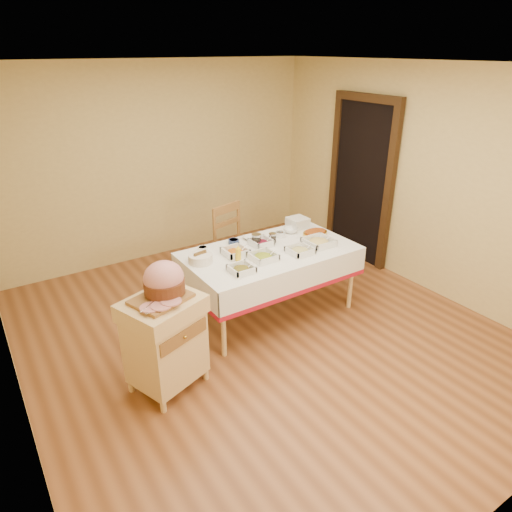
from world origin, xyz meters
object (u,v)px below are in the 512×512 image
(butcher_cart, at_px, (165,339))
(dining_chair, at_px, (236,248))
(plate_stack, at_px, (298,223))
(bread_basket, at_px, (200,258))
(ham_on_board, at_px, (164,283))
(mustard_bottle, at_px, (238,254))
(preserve_jar_right, at_px, (273,238))
(brass_platter, at_px, (315,233))
(dining_table, at_px, (270,264))
(preserve_jar_left, at_px, (256,241))

(butcher_cart, xyz_separation_m, dining_chair, (1.43, 1.21, 0.05))
(plate_stack, bearing_deg, bread_basket, -170.36)
(ham_on_board, relative_size, mustard_bottle, 2.76)
(butcher_cart, bearing_deg, dining_chair, 40.26)
(butcher_cart, relative_size, preserve_jar_right, 7.85)
(plate_stack, height_order, brass_platter, plate_stack)
(dining_table, bearing_deg, dining_chair, 90.28)
(dining_table, bearing_deg, ham_on_board, -160.74)
(dining_table, distance_m, brass_platter, 0.72)
(dining_table, distance_m, butcher_cart, 1.53)
(butcher_cart, bearing_deg, preserve_jar_right, 23.20)
(mustard_bottle, xyz_separation_m, plate_stack, (1.08, 0.42, -0.02))
(dining_table, height_order, preserve_jar_left, preserve_jar_left)
(ham_on_board, height_order, plate_stack, ham_on_board)
(ham_on_board, relative_size, plate_stack, 2.18)
(dining_chair, bearing_deg, preserve_jar_right, -74.82)
(preserve_jar_left, bearing_deg, dining_chair, 84.33)
(dining_table, bearing_deg, butcher_cart, -160.00)
(dining_table, height_order, ham_on_board, ham_on_board)
(preserve_jar_right, height_order, mustard_bottle, mustard_bottle)
(ham_on_board, xyz_separation_m, preserve_jar_right, (1.53, 0.64, -0.19))
(dining_chair, distance_m, plate_stack, 0.79)
(ham_on_board, bearing_deg, plate_stack, 22.73)
(dining_chair, distance_m, bread_basket, 0.97)
(preserve_jar_left, bearing_deg, brass_platter, -7.06)
(dining_table, xyz_separation_m, mustard_bottle, (-0.42, -0.04, 0.24))
(butcher_cart, bearing_deg, ham_on_board, 38.03)
(dining_chair, relative_size, bread_basket, 4.29)
(plate_stack, distance_m, brass_platter, 0.29)
(dining_chair, height_order, mustard_bottle, dining_chair)
(mustard_bottle, bearing_deg, preserve_jar_right, 19.29)
(preserve_jar_left, height_order, brass_platter, preserve_jar_left)
(preserve_jar_left, distance_m, plate_stack, 0.74)
(dining_chair, xyz_separation_m, preserve_jar_right, (0.15, -0.54, 0.27))
(plate_stack, bearing_deg, dining_table, -150.55)
(ham_on_board, relative_size, preserve_jar_left, 3.48)
(brass_platter, bearing_deg, preserve_jar_right, 172.96)
(dining_table, xyz_separation_m, butcher_cart, (-1.44, -0.52, -0.11))
(dining_chair, relative_size, brass_platter, 3.36)
(mustard_bottle, relative_size, plate_stack, 0.79)
(dining_table, relative_size, preserve_jar_left, 13.43)
(preserve_jar_right, relative_size, mustard_bottle, 0.64)
(mustard_bottle, bearing_deg, bread_basket, 152.53)
(preserve_jar_left, relative_size, plate_stack, 0.63)
(mustard_bottle, relative_size, bread_basket, 0.70)
(dining_chair, bearing_deg, dining_table, -89.72)
(ham_on_board, distance_m, preserve_jar_left, 1.50)
(preserve_jar_left, bearing_deg, dining_table, -73.12)
(butcher_cart, relative_size, ham_on_board, 1.83)
(preserve_jar_left, bearing_deg, plate_stack, 15.26)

